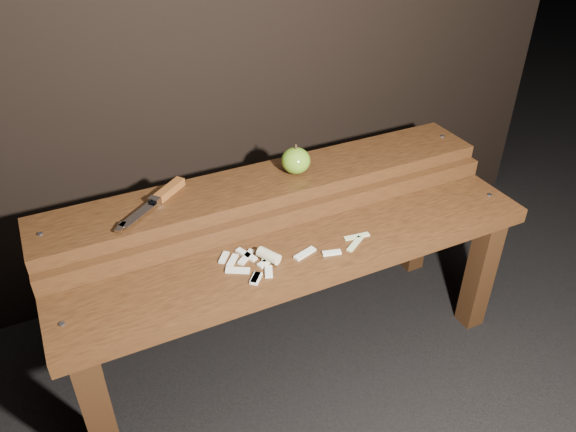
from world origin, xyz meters
name	(u,v)px	position (x,y,z in m)	size (l,w,h in m)	color
ground	(297,357)	(0.00, 0.00, 0.00)	(60.00, 60.00, 0.00)	black
bench_front_tier	(310,274)	(0.00, -0.06, 0.35)	(1.20, 0.20, 0.42)	black
bench_rear_tier	(271,207)	(0.00, 0.17, 0.41)	(1.20, 0.21, 0.50)	black
apple	(296,161)	(0.08, 0.17, 0.53)	(0.08, 0.08, 0.08)	#61901D
knife	(162,196)	(-0.28, 0.19, 0.51)	(0.21, 0.16, 0.02)	brown
apple_scraps	(272,258)	(-0.09, -0.05, 0.43)	(0.37, 0.14, 0.03)	beige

